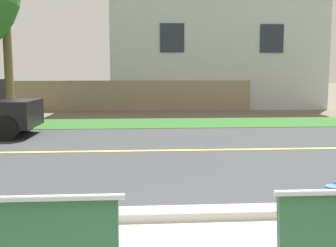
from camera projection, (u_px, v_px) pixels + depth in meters
ground_plane at (153, 140)px, 10.21m from camera, size 140.00×140.00×0.00m
curb_edge at (170, 214)px, 4.60m from camera, size 44.00×0.30×0.11m
street_asphalt at (156, 151)px, 8.72m from camera, size 52.00×8.00×0.01m
road_centre_line at (156, 151)px, 8.72m from camera, size 48.00×0.14×0.01m
far_verge_grass at (150, 123)px, 13.70m from camera, size 48.00×2.80×0.02m
garden_wall at (110, 96)px, 18.32m from camera, size 13.00×0.36×1.40m
house_across_street at (210, 43)px, 21.52m from camera, size 11.14×6.91×6.66m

